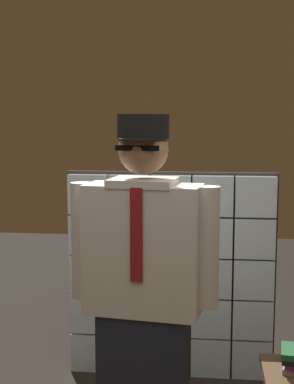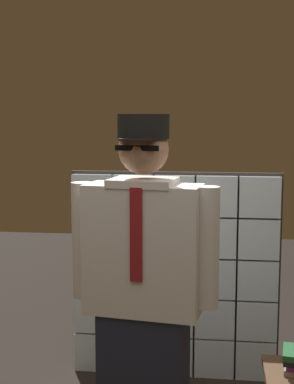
# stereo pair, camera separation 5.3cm
# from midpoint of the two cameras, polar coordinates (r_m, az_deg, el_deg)

# --- Properties ---
(glass_block_wall) EXTENTS (1.43, 0.10, 1.43)m
(glass_block_wall) POSITION_cam_midpoint_polar(r_m,az_deg,el_deg) (3.94, 3.12, -8.44)
(glass_block_wall) COLOR silver
(glass_block_wall) RESTS_ON ground
(standing_person) EXTENTS (0.72, 0.34, 1.80)m
(standing_person) POSITION_cam_midpoint_polar(r_m,az_deg,el_deg) (2.74, 0.21, -10.48)
(standing_person) COLOR #1E2333
(standing_person) RESTS_ON ground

